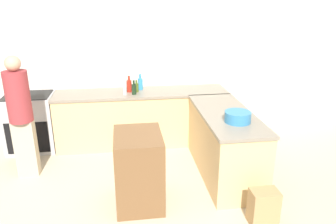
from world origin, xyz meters
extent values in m
plane|color=beige|center=(0.00, 0.00, 0.00)|extent=(14.00, 14.00, 0.00)
cube|color=silver|center=(0.00, 2.49, 1.35)|extent=(8.00, 0.06, 2.70)
cube|color=#D6B27A|center=(0.00, 2.14, 0.44)|extent=(2.79, 0.63, 0.87)
cube|color=gray|center=(0.00, 2.14, 0.89)|extent=(2.82, 0.66, 0.04)
cube|color=#D6B27A|center=(1.06, 0.97, 0.44)|extent=(0.66, 1.71, 0.87)
cube|color=gray|center=(1.06, 0.97, 0.89)|extent=(0.69, 1.74, 0.04)
cube|color=#ADADB2|center=(-1.79, 2.16, 0.46)|extent=(0.76, 0.60, 0.91)
cube|color=black|center=(-1.79, 1.86, 0.32)|extent=(0.64, 0.01, 0.51)
cube|color=black|center=(-1.79, 2.16, 0.92)|extent=(0.70, 0.55, 0.01)
cube|color=brown|center=(-0.16, 0.42, 0.45)|extent=(0.55, 0.71, 0.90)
cylinder|color=teal|center=(1.09, 0.62, 0.98)|extent=(0.32, 0.32, 0.13)
cylinder|color=black|center=(-0.13, 2.00, 0.99)|extent=(0.07, 0.07, 0.16)
cylinder|color=black|center=(-0.13, 2.00, 1.11)|extent=(0.03, 0.03, 0.06)
cylinder|color=#338CBF|center=(-0.01, 2.26, 1.01)|extent=(0.08, 0.08, 0.19)
cylinder|color=#338CBF|center=(-0.01, 2.26, 1.14)|extent=(0.04, 0.04, 0.07)
cylinder|color=#475B1E|center=(-0.08, 2.13, 0.98)|extent=(0.06, 0.06, 0.14)
cylinder|color=#475B1E|center=(-0.08, 2.13, 1.08)|extent=(0.03, 0.03, 0.06)
cylinder|color=red|center=(-0.20, 2.16, 1.01)|extent=(0.08, 0.08, 0.19)
cylinder|color=red|center=(-0.20, 2.16, 1.14)|extent=(0.04, 0.04, 0.07)
cylinder|color=silver|center=(-0.27, 2.00, 1.02)|extent=(0.06, 0.06, 0.21)
cylinder|color=silver|center=(-0.27, 2.00, 1.16)|extent=(0.03, 0.03, 0.08)
cube|color=#ADA38E|center=(-1.66, 1.30, 0.40)|extent=(0.28, 0.17, 0.81)
cylinder|color=#993338|center=(-1.66, 1.30, 1.15)|extent=(0.31, 0.31, 0.68)
sphere|color=tan|center=(-1.66, 1.30, 1.59)|extent=(0.20, 0.20, 0.20)
cube|color=#A88456|center=(1.17, -0.17, 0.21)|extent=(0.30, 0.21, 0.41)
camera|label=1|loc=(-0.29, -3.02, 2.40)|focal=35.00mm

